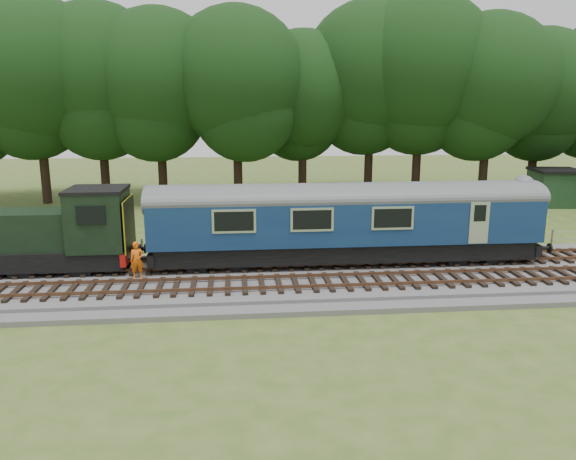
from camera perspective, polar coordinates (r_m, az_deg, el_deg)
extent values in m
plane|color=#3C5820|center=(25.54, 6.66, -4.94)|extent=(120.00, 120.00, 0.00)
cube|color=#4C4C4F|center=(25.49, 6.67, -4.56)|extent=(70.00, 7.00, 0.35)
cube|color=brown|center=(26.03, 6.37, -3.46)|extent=(66.50, 0.07, 0.14)
cube|color=brown|center=(27.39, 5.76, -2.63)|extent=(66.50, 0.07, 0.14)
cube|color=brown|center=(23.24, 7.89, -5.50)|extent=(66.50, 0.07, 0.14)
cube|color=brown|center=(24.57, 7.12, -4.47)|extent=(66.50, 0.07, 0.14)
cube|color=black|center=(26.54, 5.86, -1.85)|extent=(17.46, 2.52, 0.85)
cube|color=navy|center=(26.22, 5.93, 1.16)|extent=(18.00, 2.80, 2.05)
cube|color=yellow|center=(29.43, 23.39, 0.70)|extent=(0.06, 2.74, 1.30)
cube|color=black|center=(28.38, 17.82, -1.87)|extent=(2.60, 2.00, 0.55)
cube|color=black|center=(26.09, -7.19, -2.60)|extent=(2.60, 2.00, 0.55)
cube|color=black|center=(27.62, -24.91, -2.52)|extent=(8.73, 2.39, 0.85)
cube|color=black|center=(26.36, -18.67, 1.00)|extent=(2.40, 2.55, 2.60)
cube|color=#A9110D|center=(26.47, -15.94, -2.32)|extent=(0.25, 2.60, 0.55)
cube|color=yellow|center=(26.13, -15.83, 0.65)|extent=(0.06, 2.55, 2.30)
imported|color=orange|center=(24.95, -15.09, -2.96)|extent=(0.66, 0.51, 1.60)
cube|color=#18361D|center=(47.95, 25.49, 3.82)|extent=(3.52, 3.52, 2.61)
cube|color=black|center=(47.78, 25.65, 5.49)|extent=(3.87, 3.87, 0.21)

